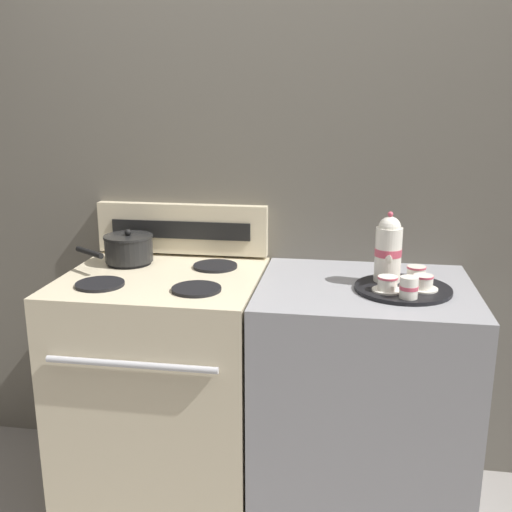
# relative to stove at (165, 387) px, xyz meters

# --- Properties ---
(ground_plane) EXTENTS (6.00, 6.00, 0.00)m
(ground_plane) POSITION_rel_stove_xyz_m (0.40, 0.00, -0.47)
(ground_plane) COLOR gray
(wall_back) EXTENTS (6.00, 0.05, 2.20)m
(wall_back) POSITION_rel_stove_xyz_m (0.40, 0.36, 0.63)
(wall_back) COLOR #666056
(wall_back) RESTS_ON ground
(stove) EXTENTS (0.75, 0.70, 0.95)m
(stove) POSITION_rel_stove_xyz_m (0.00, 0.00, 0.00)
(stove) COLOR beige
(stove) RESTS_ON ground
(control_panel) EXTENTS (0.74, 0.05, 0.21)m
(control_panel) POSITION_rel_stove_xyz_m (-0.00, 0.31, 0.59)
(control_panel) COLOR beige
(control_panel) RESTS_ON stove
(side_counter) EXTENTS (0.78, 0.67, 0.94)m
(side_counter) POSITION_rel_stove_xyz_m (0.78, 0.00, -0.00)
(side_counter) COLOR #939399
(side_counter) RESTS_ON ground
(saucepan) EXTENTS (0.28, 0.31, 0.13)m
(saucepan) POSITION_rel_stove_xyz_m (-0.18, 0.15, 0.53)
(saucepan) COLOR black
(saucepan) RESTS_ON stove
(serving_tray) EXTENTS (0.34, 0.34, 0.01)m
(serving_tray) POSITION_rel_stove_xyz_m (0.90, -0.04, 0.47)
(serving_tray) COLOR black
(serving_tray) RESTS_ON side_counter
(teapot) EXTENTS (0.10, 0.16, 0.26)m
(teapot) POSITION_rel_stove_xyz_m (0.85, 0.03, 0.60)
(teapot) COLOR white
(teapot) RESTS_ON serving_tray
(teacup_left) EXTENTS (0.11, 0.11, 0.05)m
(teacup_left) POSITION_rel_stove_xyz_m (0.85, -0.09, 0.51)
(teacup_left) COLOR white
(teacup_left) RESTS_ON serving_tray
(teacup_right) EXTENTS (0.11, 0.11, 0.05)m
(teacup_right) POSITION_rel_stove_xyz_m (0.97, -0.06, 0.51)
(teacup_right) COLOR white
(teacup_right) RESTS_ON serving_tray
(teacup_front) EXTENTS (0.11, 0.11, 0.05)m
(teacup_front) POSITION_rel_stove_xyz_m (0.96, 0.06, 0.51)
(teacup_front) COLOR white
(teacup_front) RESTS_ON serving_tray
(creamer_jug) EXTENTS (0.06, 0.06, 0.07)m
(creamer_jug) POSITION_rel_stove_xyz_m (0.91, -0.16, 0.52)
(creamer_jug) COLOR white
(creamer_jug) RESTS_ON serving_tray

